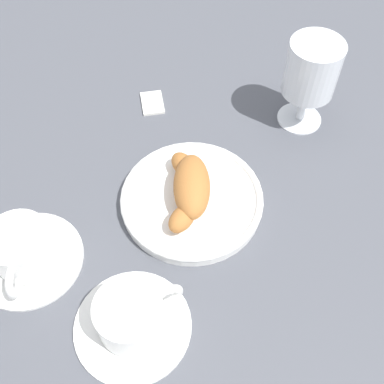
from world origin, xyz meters
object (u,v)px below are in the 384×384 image
object	(u,v)px
croissant_large	(190,188)
coffee_cup_near	(132,318)
juice_glass_left	(311,72)
pastry_plate	(192,200)
sugar_packet	(152,102)
coffee_cup_far	(24,251)

from	to	relation	value
croissant_large	coffee_cup_near	distance (m)	0.18
coffee_cup_near	juice_glass_left	xyz separation A→B (m)	(0.26, -0.31, 0.07)
pastry_plate	coffee_cup_near	bearing A→B (deg)	143.51
sugar_packet	juice_glass_left	bearing A→B (deg)	-108.21
croissant_large	coffee_cup_far	distance (m)	0.22
pastry_plate	coffee_cup_near	world-z (taller)	coffee_cup_near
pastry_plate	sugar_packet	world-z (taller)	pastry_plate
coffee_cup_near	sugar_packet	bearing A→B (deg)	-15.42
pastry_plate	coffee_cup_far	size ratio (longest dim) A/B	1.41
pastry_plate	coffee_cup_far	world-z (taller)	coffee_cup_far
coffee_cup_near	coffee_cup_far	size ratio (longest dim) A/B	1.00
juice_glass_left	croissant_large	bearing A→B (deg)	118.47
coffee_cup_far	sugar_packet	xyz separation A→B (m)	(0.23, -0.21, -0.02)
pastry_plate	croissant_large	size ratio (longest dim) A/B	1.45
juice_glass_left	coffee_cup_near	bearing A→B (deg)	129.76
coffee_cup_near	coffee_cup_far	distance (m)	0.16
croissant_large	coffee_cup_near	size ratio (longest dim) A/B	0.98
coffee_cup_near	juice_glass_left	size ratio (longest dim) A/B	0.97
pastry_plate	sugar_packet	xyz separation A→B (m)	(0.20, 0.01, -0.01)
coffee_cup_near	sugar_packet	distance (m)	0.36
pastry_plate	coffee_cup_near	xyz separation A→B (m)	(-0.15, 0.11, 0.02)
coffee_cup_near	juice_glass_left	distance (m)	0.41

